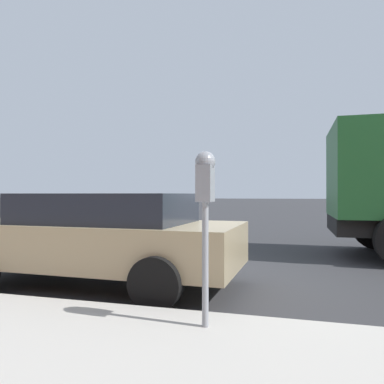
{
  "coord_description": "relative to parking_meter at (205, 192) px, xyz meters",
  "views": [
    {
      "loc": [
        -6.01,
        -1.76,
        1.36
      ],
      "look_at": [
        -2.08,
        -0.66,
        1.38
      ],
      "focal_mm": 35.0,
      "sensor_mm": 36.0,
      "label": 1
    }
  ],
  "objects": [
    {
      "name": "ground_plane",
      "position": [
        2.64,
        0.94,
        -1.37
      ],
      "size": [
        220.0,
        220.0,
        0.0
      ],
      "primitive_type": "plane",
      "color": "#333335"
    },
    {
      "name": "parking_meter",
      "position": [
        0.0,
        0.0,
        0.0
      ],
      "size": [
        0.21,
        0.19,
        1.62
      ],
      "color": "gray",
      "rests_on": "sidewalk"
    },
    {
      "name": "car_tan",
      "position": [
        1.63,
        2.03,
        -0.64
      ],
      "size": [
        2.09,
        4.31,
        1.37
      ],
      "rotation": [
        0.0,
        0.0,
        -0.02
      ],
      "color": "tan",
      "rests_on": "ground_plane"
    }
  ]
}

